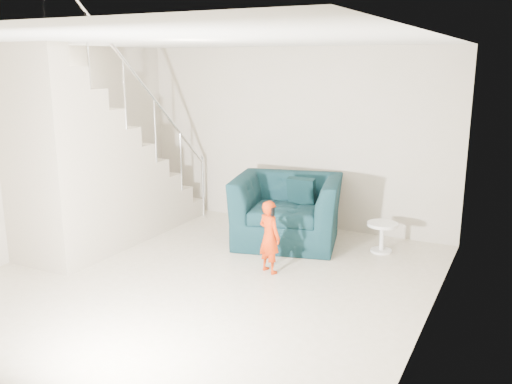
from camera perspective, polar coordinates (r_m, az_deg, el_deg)
floor at (r=6.32m, az=-6.28°, el=-9.67°), size 5.50×5.50×0.00m
ceiling at (r=5.81m, az=-6.99°, el=15.60°), size 5.50×5.50×0.00m
back_wall at (r=8.31m, az=3.98°, el=5.71°), size 5.00×0.00×5.00m
left_wall at (r=7.58m, az=-22.59°, el=3.93°), size 0.00×5.50×5.50m
right_wall at (r=5.01m, az=17.95°, el=-0.20°), size 0.00×5.50×5.50m
armchair at (r=7.57m, az=3.31°, el=-1.90°), size 1.71×1.58×0.93m
toddler at (r=6.49m, az=1.41°, el=-4.72°), size 0.38×0.32×0.89m
side_table at (r=7.41m, az=13.14°, el=-4.16°), size 0.40×0.40×0.40m
staircase at (r=7.66m, az=-16.76°, el=1.42°), size 1.02×3.03×3.62m
cushion at (r=7.64m, az=4.82°, el=0.12°), size 0.40×0.19×0.39m
throw at (r=7.76m, az=-0.94°, el=-0.57°), size 0.05×0.51×0.57m
phone at (r=6.32m, az=1.79°, el=-2.12°), size 0.02×0.05×0.10m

